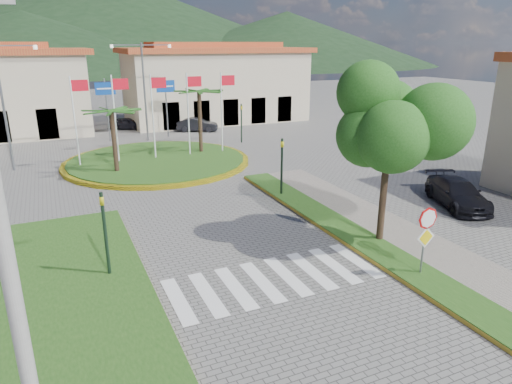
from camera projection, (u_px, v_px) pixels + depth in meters
name	position (u px, v px, depth m)	size (l,w,h in m)	color
ground	(336.00, 344.00, 12.65)	(160.00, 160.00, 0.00)	slate
sidewalk_right	(443.00, 269.00, 16.71)	(4.00, 28.00, 0.15)	gray
verge_right	(418.00, 275.00, 16.23)	(1.60, 28.00, 0.18)	#1E4814
median_left	(72.00, 289.00, 15.27)	(5.00, 14.00, 0.18)	#1E4814
crosswalk	(272.00, 279.00, 16.11)	(8.00, 3.00, 0.01)	silver
roundabout_island	(158.00, 161.00, 31.64)	(12.70, 12.70, 6.00)	yellow
stop_sign	(426.00, 231.00, 15.71)	(0.80, 0.11, 2.65)	slate
deciduous_tree	(390.00, 119.00, 17.52)	(3.60, 3.60, 6.80)	black
utility_pole	(3.00, 242.00, 8.31)	(0.32, 0.32, 9.00)	gray
traffic_light_left	(105.00, 227.00, 15.63)	(0.15, 0.18, 3.20)	black
traffic_light_right	(282.00, 162.00, 24.20)	(0.15, 0.18, 3.20)	black
traffic_light_far	(241.00, 119.00, 37.69)	(0.18, 0.15, 3.20)	black
direction_sign_west	(106.00, 99.00, 37.58)	(1.60, 0.14, 5.20)	slate
direction_sign_east	(166.00, 96.00, 39.54)	(1.60, 0.14, 5.20)	slate
street_lamp_centre	(144.00, 87.00, 37.61)	(4.80, 0.16, 8.00)	slate
street_lamp_west	(3.00, 101.00, 28.50)	(4.80, 0.16, 8.00)	slate
building_right	(215.00, 83.00, 48.25)	(19.08, 9.54, 8.05)	beige
hill_far_mid	(106.00, 21.00, 152.39)	(180.00, 180.00, 30.00)	black
hill_far_east	(287.00, 40.00, 154.16)	(120.00, 120.00, 18.00)	black
hill_near_back	(24.00, 43.00, 118.80)	(110.00, 110.00, 16.00)	black
white_van	(4.00, 131.00, 40.25)	(1.84, 4.00, 1.11)	white
car_dark_a	(127.00, 123.00, 43.94)	(1.37, 3.40, 1.16)	black
car_dark_b	(197.00, 125.00, 42.91)	(1.32, 3.79, 1.25)	black
car_side_right	(457.00, 193.00, 23.20)	(1.89, 4.65, 1.35)	black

